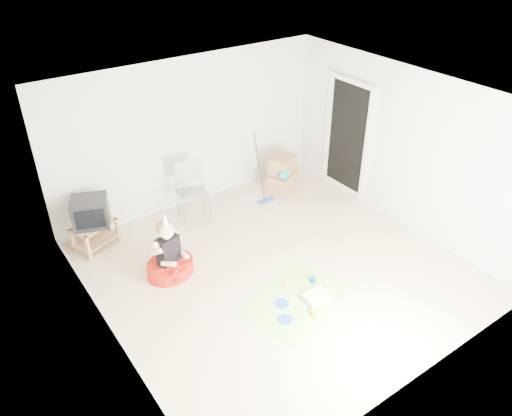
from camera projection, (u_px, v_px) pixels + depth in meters
ground at (277, 269)px, 7.42m from camera, size 5.00×5.00×0.00m
doorway_recess at (348, 139)px, 8.93m from camera, size 0.02×0.90×2.05m
tv_stand at (95, 233)px, 7.78m from camera, size 0.77×0.63×0.41m
crt_tv at (90, 212)px, 7.57m from camera, size 0.66×0.61×0.46m
folding_chair at (193, 193)px, 8.29m from camera, size 0.57×0.55×1.07m
cardboard_boxes at (282, 175)px, 9.26m from camera, size 0.65×0.61×0.68m
floor_mop at (266, 189)px, 8.94m from camera, size 0.31×0.41×1.23m
book_pile at (292, 179)px, 9.76m from camera, size 0.20×0.24×0.05m
seated_woman at (169, 261)px, 7.22m from camera, size 0.89×0.89×1.04m
party_mat at (295, 300)px, 6.84m from camera, size 1.70×1.45×0.01m
birthday_cake at (316, 298)px, 6.82m from camera, size 0.34×0.28×0.15m
blue_plate_near at (282, 304)px, 6.76m from camera, size 0.28×0.28×0.01m
blue_plate_far at (285, 319)px, 6.51m from camera, size 0.28×0.28×0.01m
orange_cup_near at (286, 286)px, 7.03m from camera, size 0.07×0.07×0.07m
orange_cup_far at (314, 313)px, 6.56m from camera, size 0.08×0.08×0.08m
blue_party_hat at (313, 278)px, 7.12m from camera, size 0.13×0.13×0.16m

